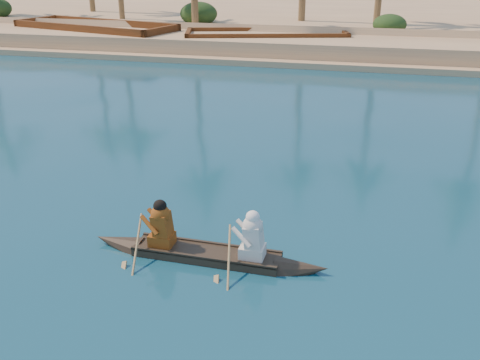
% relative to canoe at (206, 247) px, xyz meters
% --- Properties ---
extents(sandy_embankment, '(150.00, 51.00, 1.50)m').
position_rel_canoe_xyz_m(sandy_embankment, '(8.00, 46.93, 0.24)').
color(sandy_embankment, '#DCB37C').
rests_on(sandy_embankment, ground).
extents(shrub_cluster, '(100.00, 6.00, 2.40)m').
position_rel_canoe_xyz_m(shrub_cluster, '(8.00, 31.55, 0.91)').
color(shrub_cluster, '#1C3C15').
rests_on(shrub_cluster, ground).
extents(canoe, '(5.51, 0.84, 1.52)m').
position_rel_canoe_xyz_m(canoe, '(0.00, 0.00, 0.00)').
color(canoe, '#30281A').
rests_on(canoe, ground).
extents(barge_left, '(13.17, 7.33, 2.09)m').
position_rel_canoe_xyz_m(barge_left, '(-16.88, 27.05, 0.44)').
color(barge_left, '#603214').
rests_on(barge_left, ground).
extents(barge_mid, '(11.53, 6.43, 1.83)m').
position_rel_canoe_xyz_m(barge_mid, '(-4.00, 27.05, 0.35)').
color(barge_mid, '#603214').
rests_on(barge_mid, ground).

